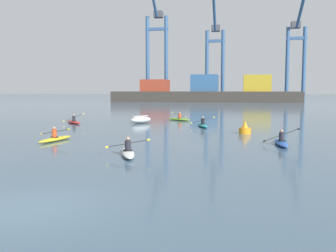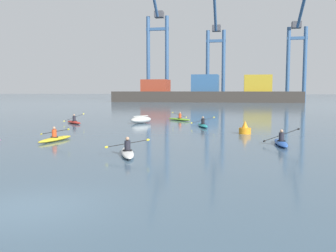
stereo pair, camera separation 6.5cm
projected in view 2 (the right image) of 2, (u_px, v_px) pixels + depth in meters
ground_plane at (29, 208)px, 10.36m from camera, size 800.00×800.00×0.00m
container_barge at (207, 93)px, 112.02m from camera, size 55.06×11.28×8.02m
gantry_crane_west at (157, 45)px, 120.77m from camera, size 7.37×15.37×37.44m
gantry_crane_west_mid at (216, 52)px, 124.06m from camera, size 6.45×14.76×33.55m
gantry_crane_east_mid at (297, 51)px, 116.93m from camera, size 6.24×17.62×29.97m
capsized_dinghy at (141, 120)px, 37.80m from camera, size 2.31×2.79×0.76m
channel_buoy at (245, 129)px, 28.44m from camera, size 0.90×0.90×1.00m
kayak_red at (74, 122)px, 37.43m from camera, size 2.81×2.85×1.01m
kayak_lime at (179, 119)px, 41.30m from camera, size 3.05×2.56×0.99m
kayak_blue at (281, 142)px, 22.50m from camera, size 2.17×3.43×1.07m
kayak_teal at (203, 125)px, 33.95m from camera, size 2.16×3.43×0.95m
kayak_yellow at (55, 138)px, 24.33m from camera, size 2.25×3.45×0.95m
kayak_white at (127, 152)px, 18.91m from camera, size 2.14×3.40×0.95m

